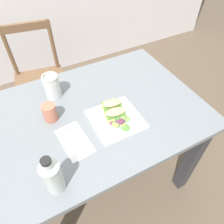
# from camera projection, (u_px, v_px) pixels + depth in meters

# --- Properties ---
(ground_plane) EXTENTS (9.38, 9.38, 0.00)m
(ground_plane) POSITION_uv_depth(u_px,v_px,m) (114.00, 196.00, 1.56)
(ground_plane) COLOR brown
(dining_table) EXTENTS (1.14, 0.82, 0.74)m
(dining_table) POSITION_uv_depth(u_px,v_px,m) (96.00, 127.00, 1.23)
(dining_table) COLOR slate
(dining_table) RESTS_ON ground
(chair_wooden_far) EXTENTS (0.46, 0.46, 0.87)m
(chair_wooden_far) POSITION_uv_depth(u_px,v_px,m) (40.00, 80.00, 1.77)
(chair_wooden_far) COLOR brown
(chair_wooden_far) RESTS_ON ground
(plate_lunch) EXTENTS (0.25, 0.25, 0.01)m
(plate_lunch) POSITION_uv_depth(u_px,v_px,m) (116.00, 119.00, 1.08)
(plate_lunch) COLOR white
(plate_lunch) RESTS_ON dining_table
(sandwich_half_front) EXTENTS (0.11, 0.08, 0.06)m
(sandwich_half_front) POSITION_uv_depth(u_px,v_px,m) (115.00, 114.00, 1.06)
(sandwich_half_front) COLOR #DBB270
(sandwich_half_front) RESTS_ON plate_lunch
(sandwich_half_back) EXTENTS (0.11, 0.08, 0.06)m
(sandwich_half_back) POSITION_uv_depth(u_px,v_px,m) (112.00, 105.00, 1.10)
(sandwich_half_back) COLOR #DBB270
(sandwich_half_back) RESTS_ON plate_lunch
(salad_mixed_greens) EXTENTS (0.13, 0.13, 0.03)m
(salad_mixed_greens) POSITION_uv_depth(u_px,v_px,m) (119.00, 121.00, 1.05)
(salad_mixed_greens) COLOR #6B9E47
(salad_mixed_greens) RESTS_ON plate_lunch
(napkin_folded) EXTENTS (0.13, 0.22, 0.00)m
(napkin_folded) POSITION_uv_depth(u_px,v_px,m) (75.00, 141.00, 0.99)
(napkin_folded) COLOR white
(napkin_folded) RESTS_ON dining_table
(fork_on_napkin) EXTENTS (0.05, 0.19, 0.00)m
(fork_on_napkin) POSITION_uv_depth(u_px,v_px,m) (73.00, 138.00, 1.00)
(fork_on_napkin) COLOR silver
(fork_on_napkin) RESTS_ON napkin_folded
(bottle_cold_brew) EXTENTS (0.08, 0.08, 0.20)m
(bottle_cold_brew) POSITION_uv_depth(u_px,v_px,m) (53.00, 178.00, 0.79)
(bottle_cold_brew) COLOR #472819
(bottle_cold_brew) RESTS_ON dining_table
(mason_jar_iced_tea) EXTENTS (0.09, 0.09, 0.14)m
(mason_jar_iced_tea) POSITION_uv_depth(u_px,v_px,m) (52.00, 87.00, 1.16)
(mason_jar_iced_tea) COLOR #995623
(mason_jar_iced_tea) RESTS_ON dining_table
(cup_extra_side) EXTENTS (0.07, 0.07, 0.09)m
(cup_extra_side) POSITION_uv_depth(u_px,v_px,m) (50.00, 112.00, 1.06)
(cup_extra_side) COLOR #B2664C
(cup_extra_side) RESTS_ON dining_table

